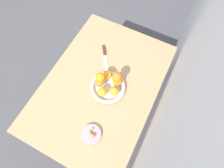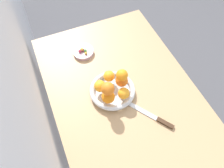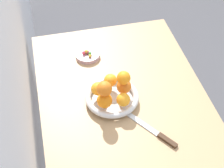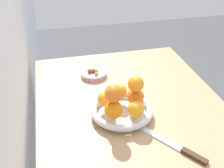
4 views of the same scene
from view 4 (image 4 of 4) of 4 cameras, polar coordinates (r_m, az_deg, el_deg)
dining_table at (r=1.16m, az=4.61°, el=-9.39°), size 1.10×0.76×0.74m
fruit_bowl at (r=1.08m, az=2.05°, el=-5.57°), size 0.24×0.24×0.04m
candy_dish at (r=1.34m, az=-3.73°, el=2.07°), size 0.12×0.12×0.02m
orange_0 at (r=1.00m, az=0.33°, el=-5.28°), size 0.07×0.07×0.07m
orange_1 at (r=1.01m, az=4.87°, el=-5.13°), size 0.06×0.06×0.06m
orange_2 at (r=1.07m, az=5.00°, el=-2.55°), size 0.07×0.07×0.07m
orange_3 at (r=1.10m, az=1.57°, el=-1.51°), size 0.06×0.06×0.06m
orange_4 at (r=1.06m, az=-1.36°, el=-3.07°), size 0.06×0.06×0.06m
orange_5 at (r=1.03m, az=4.77°, el=0.13°), size 0.06×0.06×0.06m
orange_6 at (r=0.96m, az=0.36°, el=-1.92°), size 0.06×0.06×0.06m
candy_ball_0 at (r=1.32m, az=-4.61°, el=2.67°), size 0.02×0.02×0.02m
candy_ball_1 at (r=1.30m, az=-3.25°, el=2.16°), size 0.02×0.02×0.02m
candy_ball_2 at (r=1.33m, az=-4.07°, el=2.89°), size 0.02×0.02×0.02m
candy_ball_3 at (r=1.33m, az=-3.90°, el=2.82°), size 0.02×0.02×0.02m
candy_ball_4 at (r=1.32m, az=-3.24°, el=2.61°), size 0.02×0.02×0.02m
candy_ball_5 at (r=1.33m, az=-3.76°, el=2.77°), size 0.02×0.02×0.02m
candy_ball_6 at (r=1.33m, az=-4.00°, el=2.90°), size 0.02×0.02×0.02m
knife at (r=0.98m, az=13.17°, el=-12.42°), size 0.23×0.16×0.01m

